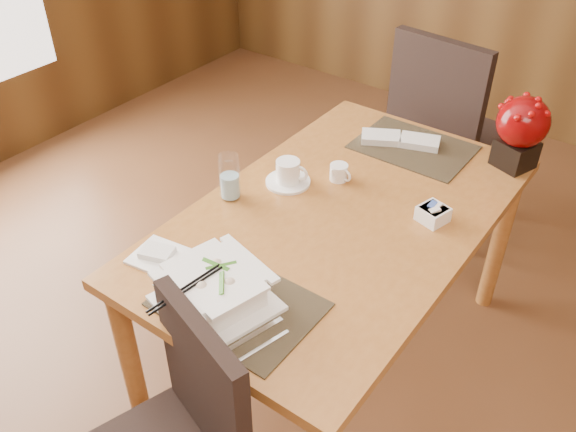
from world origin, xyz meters
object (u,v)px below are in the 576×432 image
Objects in this scene: water_glass at (229,177)px; bread_plate at (158,256)px; creamer_jug at (339,172)px; sugar_caddy at (433,214)px; far_chair at (444,125)px; coffee_cup at (288,174)px; soup_setting at (215,291)px; berry_decor at (522,128)px; dining_table at (339,235)px.

water_glass is 0.40m from bread_plate.
sugar_caddy is (0.39, -0.03, -0.00)m from creamer_jug.
creamer_jug is at bearing 93.87° from far_chair.
coffee_cup is 0.19m from creamer_jug.
soup_setting is 1.26× the size of berry_decor.
far_chair reaches higher than coffee_cup.
creamer_jug is 0.70m from berry_decor.
water_glass is (-0.32, 0.44, 0.03)m from soup_setting.
soup_setting is (-0.05, -0.59, 0.16)m from dining_table.
dining_table is 0.33m from sugar_caddy.
far_chair reaches higher than bread_plate.
creamer_jug is at bearing 52.51° from water_glass.
sugar_caddy is at bearing 7.85° from creamer_jug.
sugar_caddy is (0.53, 0.11, -0.01)m from coffee_cup.
creamer_jug is (0.14, 0.13, -0.01)m from coffee_cup.
coffee_cup is at bearing 170.41° from dining_table.
coffee_cup is at bearing -135.79° from berry_decor.
far_chair reaches higher than sugar_caddy.
soup_setting reaches higher than sugar_caddy.
soup_setting is 0.30m from bread_plate.
water_glass reaches higher than bread_plate.
dining_table is at bearing -119.48° from berry_decor.
dining_table is 17.28× the size of creamer_jug.
sugar_caddy reaches higher than dining_table.
soup_setting is 4.14× the size of creamer_jug.
berry_decor is 0.70m from far_chair.
water_glass is 1.97× the size of creamer_jug.
bread_plate is at bearing -95.52° from creamer_jug.
soup_setting is 0.81m from sugar_caddy.
soup_setting is at bearing -9.96° from bread_plate.
coffee_cup is 1.07m from far_chair.
coffee_cup is 1.92× the size of creamer_jug.
berry_decor is (0.49, 0.48, 0.13)m from creamer_jug.
coffee_cup is 0.54m from sugar_caddy.
soup_setting is 4.04× the size of sugar_caddy.
creamer_jug is 0.08× the size of far_chair.
dining_table is 0.44m from water_glass.
water_glass is 0.16× the size of far_chair.
soup_setting is at bearing -53.82° from water_glass.
far_chair reaches higher than dining_table.
soup_setting is 2.16× the size of coffee_cup.
creamer_jug is at bearing -135.63° from berry_decor.
dining_table is 0.65m from bread_plate.
sugar_caddy is at bearing 24.96° from water_glass.
far_chair is at bearing 80.94° from bread_plate.
coffee_cup is (-0.26, 0.04, 0.14)m from dining_table.
bread_plate is (-0.61, -0.69, -0.02)m from sugar_caddy.
berry_decor reaches higher than coffee_cup.
bread_plate is at bearing -98.10° from coffee_cup.
bread_plate is (-0.34, -0.54, 0.10)m from dining_table.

